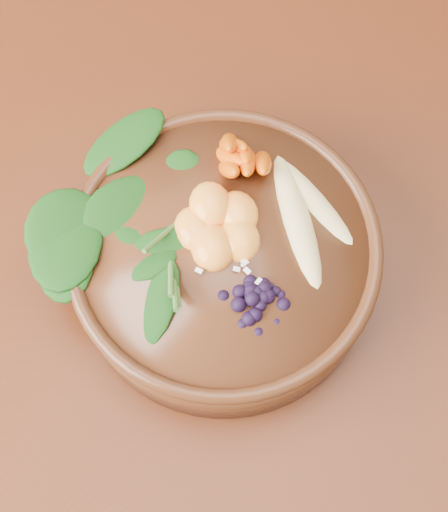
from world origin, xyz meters
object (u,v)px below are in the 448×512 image
(dining_table, at_px, (440,151))
(blueberry_pile, at_px, (253,294))
(stoneware_bowl, at_px, (224,260))
(banana_halves, at_px, (307,204))
(kale_heap, at_px, (153,195))
(carrot_cluster, at_px, (245,134))
(mandarin_cluster, at_px, (219,220))

(dining_table, distance_m, blueberry_pile, 0.37)
(stoneware_bowl, xyz_separation_m, banana_halves, (0.07, 0.02, 0.05))
(dining_table, relative_size, blueberry_pile, 13.21)
(kale_heap, bearing_deg, carrot_cluster, 21.30)
(stoneware_bowl, height_order, mandarin_cluster, mandarin_cluster)
(kale_heap, bearing_deg, mandarin_cluster, -31.00)
(blueberry_pile, bearing_deg, kale_heap, 122.59)
(banana_halves, distance_m, blueberry_pile, 0.09)
(stoneware_bowl, bearing_deg, blueberry_pile, -76.35)
(carrot_cluster, bearing_deg, blueberry_pile, -109.55)
(kale_heap, distance_m, blueberry_pile, 0.12)
(stoneware_bowl, xyz_separation_m, carrot_cluster, (0.03, 0.08, 0.07))
(kale_heap, height_order, blueberry_pile, kale_heap)
(dining_table, bearing_deg, stoneware_bowl, -153.91)
(stoneware_bowl, relative_size, banana_halves, 1.75)
(stoneware_bowl, distance_m, mandarin_cluster, 0.05)
(carrot_cluster, xyz_separation_m, banana_halves, (0.04, -0.06, -0.02))
(banana_halves, distance_m, mandarin_cluster, 0.07)
(dining_table, xyz_separation_m, blueberry_pile, (-0.26, -0.19, 0.18))
(dining_table, xyz_separation_m, banana_halves, (-0.20, -0.12, 0.18))
(stoneware_bowl, relative_size, mandarin_cluster, 3.15)
(dining_table, distance_m, stoneware_bowl, 0.33)
(kale_heap, bearing_deg, dining_table, 15.36)
(stoneware_bowl, xyz_separation_m, mandarin_cluster, (-0.00, 0.02, 0.05))
(stoneware_bowl, relative_size, kale_heap, 1.53)
(dining_table, bearing_deg, kale_heap, -164.64)
(dining_table, xyz_separation_m, carrot_cluster, (-0.24, -0.06, 0.20))
(stoneware_bowl, height_order, carrot_cluster, carrot_cluster)
(banana_halves, height_order, mandarin_cluster, mandarin_cluster)
(kale_heap, bearing_deg, stoneware_bowl, -42.34)
(stoneware_bowl, height_order, banana_halves, banana_halves)
(stoneware_bowl, relative_size, blueberry_pile, 2.16)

